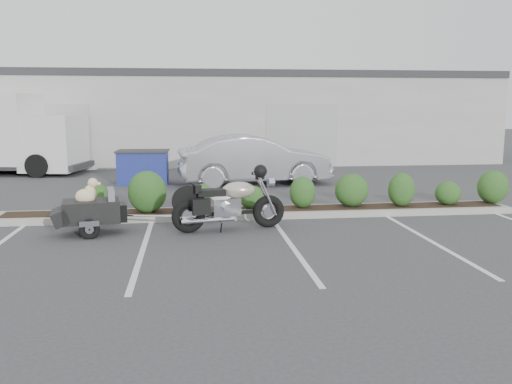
{
  "coord_description": "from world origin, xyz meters",
  "views": [
    {
      "loc": [
        -0.63,
        -10.15,
        2.57
      ],
      "look_at": [
        0.74,
        1.04,
        0.75
      ],
      "focal_mm": 38.0,
      "sensor_mm": 36.0,
      "label": 1
    }
  ],
  "objects": [
    {
      "name": "sedan",
      "position": [
        1.44,
        7.21,
        0.8
      ],
      "size": [
        5.02,
        2.18,
        1.61
      ],
      "primitive_type": "imported",
      "rotation": [
        0.0,
        0.0,
        1.67
      ],
      "color": "#A5A4AB",
      "rests_on": "ground"
    },
    {
      "name": "pet_trailer",
      "position": [
        -2.63,
        0.82,
        0.48
      ],
      "size": [
        1.95,
        1.11,
        1.15
      ],
      "rotation": [
        0.0,
        0.0,
        0.18
      ],
      "color": "black",
      "rests_on": "ground"
    },
    {
      "name": "ground",
      "position": [
        0.0,
        0.0,
        0.0
      ],
      "size": [
        90.0,
        90.0,
        0.0
      ],
      "primitive_type": "plane",
      "color": "#38383A",
      "rests_on": "ground"
    },
    {
      "name": "building",
      "position": [
        0.0,
        17.0,
        2.0
      ],
      "size": [
        26.0,
        10.0,
        4.0
      ],
      "primitive_type": "cube",
      "color": "#9EA099",
      "rests_on": "ground"
    },
    {
      "name": "motorcycle",
      "position": [
        0.16,
        0.8,
        0.55
      ],
      "size": [
        2.4,
        0.97,
        1.38
      ],
      "rotation": [
        0.0,
        0.0,
        0.18
      ],
      "color": "black",
      "rests_on": "ground"
    },
    {
      "name": "planter_kerb",
      "position": [
        1.0,
        2.2,
        0.07
      ],
      "size": [
        12.0,
        1.0,
        0.15
      ],
      "primitive_type": "cube",
      "color": "#9E9E93",
      "rests_on": "ground"
    },
    {
      "name": "dumpster",
      "position": [
        -2.16,
        7.88,
        0.56
      ],
      "size": [
        1.71,
        1.19,
        1.1
      ],
      "rotation": [
        0.0,
        0.0,
        -0.03
      ],
      "color": "navy",
      "rests_on": "ground"
    }
  ]
}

